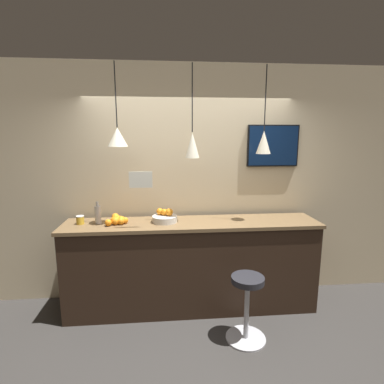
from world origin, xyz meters
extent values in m
plane|color=#33302D|center=(0.00, 0.00, 0.00)|extent=(14.00, 14.00, 0.00)
cube|color=beige|center=(0.00, 1.07, 1.45)|extent=(8.00, 0.06, 2.90)
cube|color=black|center=(0.00, 0.68, 0.52)|extent=(2.89, 0.53, 1.04)
cube|color=brown|center=(0.00, 0.68, 1.06)|extent=(2.93, 0.57, 0.04)
cylinder|color=#B7B7BC|center=(0.50, 0.05, 0.01)|extent=(0.41, 0.41, 0.02)
cylinder|color=#B7B7BC|center=(0.50, 0.05, 0.32)|extent=(0.05, 0.05, 0.61)
cylinder|color=#232328|center=(0.50, 0.05, 0.65)|extent=(0.33, 0.33, 0.06)
cylinder|color=beige|center=(-0.31, 0.71, 1.11)|extent=(0.29, 0.29, 0.07)
sphere|color=orange|center=(-0.37, 0.76, 1.19)|extent=(0.08, 0.08, 0.08)
sphere|color=orange|center=(-0.32, 0.73, 1.19)|extent=(0.08, 0.08, 0.08)
sphere|color=orange|center=(-0.26, 0.70, 1.19)|extent=(0.09, 0.09, 0.09)
sphere|color=orange|center=(-0.80, 0.64, 1.11)|extent=(0.08, 0.08, 0.08)
sphere|color=orange|center=(-0.89, 0.70, 1.11)|extent=(0.08, 0.08, 0.08)
sphere|color=orange|center=(-0.76, 0.68, 1.11)|extent=(0.07, 0.07, 0.07)
sphere|color=orange|center=(-0.93, 0.60, 1.11)|extent=(0.08, 0.08, 0.08)
sphere|color=orange|center=(-0.86, 0.64, 1.12)|extent=(0.09, 0.09, 0.09)
sphere|color=orange|center=(-0.80, 0.69, 1.12)|extent=(0.09, 0.09, 0.09)
sphere|color=orange|center=(-0.84, 0.69, 1.12)|extent=(0.08, 0.08, 0.08)
sphere|color=orange|center=(-0.84, 0.70, 1.12)|extent=(0.08, 0.08, 0.08)
sphere|color=orange|center=(-0.86, 0.67, 1.12)|extent=(0.09, 0.09, 0.09)
sphere|color=orange|center=(-0.87, 0.76, 1.12)|extent=(0.08, 0.08, 0.08)
sphere|color=orange|center=(-0.89, 0.82, 1.12)|extent=(0.09, 0.09, 0.09)
sphere|color=orange|center=(-0.86, 0.79, 1.11)|extent=(0.07, 0.07, 0.07)
cylinder|color=silver|center=(-1.06, 0.71, 1.18)|extent=(0.07, 0.07, 0.20)
cylinder|color=silver|center=(-1.06, 0.71, 1.30)|extent=(0.03, 0.03, 0.05)
cylinder|color=gold|center=(-1.26, 0.71, 1.12)|extent=(0.08, 0.08, 0.09)
cylinder|color=white|center=(-1.26, 0.71, 1.17)|extent=(0.09, 0.09, 0.01)
cylinder|color=black|center=(-0.80, 0.65, 2.47)|extent=(0.01, 0.01, 0.66)
cone|color=beige|center=(-0.80, 0.65, 2.04)|extent=(0.21, 0.21, 0.20)
sphere|color=#F9EFCC|center=(-0.80, 0.65, 1.96)|extent=(0.04, 0.04, 0.04)
cylinder|color=black|center=(0.00, 0.65, 2.44)|extent=(0.01, 0.01, 0.71)
cone|color=beige|center=(0.00, 0.65, 1.95)|extent=(0.16, 0.16, 0.28)
sphere|color=#F9EFCC|center=(0.00, 0.65, 1.83)|extent=(0.04, 0.04, 0.04)
cylinder|color=black|center=(0.80, 0.65, 2.45)|extent=(0.01, 0.01, 0.69)
cone|color=beige|center=(0.80, 0.65, 1.98)|extent=(0.16, 0.16, 0.25)
sphere|color=#F9EFCC|center=(0.80, 0.65, 1.87)|extent=(0.04, 0.04, 0.04)
cube|color=black|center=(1.04, 1.02, 1.93)|extent=(0.64, 0.04, 0.51)
cube|color=#0F2347|center=(1.04, 1.01, 1.93)|extent=(0.61, 0.01, 0.48)
cube|color=white|center=(-0.55, 0.48, 1.60)|extent=(0.24, 0.01, 0.17)
camera|label=1|loc=(-0.30, -2.63, 2.05)|focal=28.00mm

